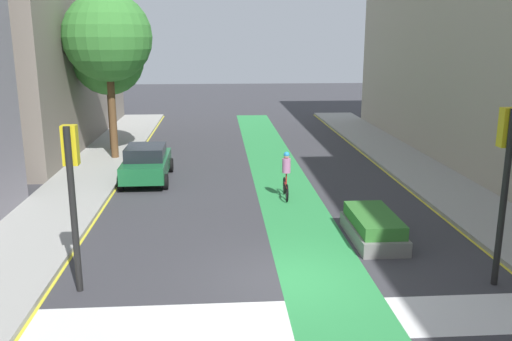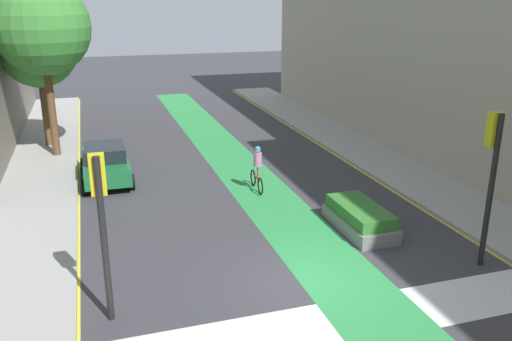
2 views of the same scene
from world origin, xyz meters
The scene contains 11 objects.
ground_plane centered at (0.00, 0.00, 0.00)m, with size 120.00×120.00×0.00m, color #38383D.
bike_lane_paint centered at (0.96, 0.00, 0.00)m, with size 2.40×60.00×0.01m, color #2D8C47.
crosswalk_band centered at (0.00, -2.00, 0.00)m, with size 12.00×1.80×0.01m, color silver.
curb_stripe_left centered at (-6.00, 0.00, 0.01)m, with size 0.16×60.00×0.01m, color yellow.
traffic_signal_near_right centered at (5.17, -0.46, 3.11)m, with size 0.35×0.52×4.45m.
traffic_signal_near_left centered at (-5.20, -0.07, 2.87)m, with size 0.35×0.52×4.09m.
car_green_left_far centered at (-4.84, 10.26, 0.80)m, with size 2.05×4.22×1.57m.
cyclist_in_lane centered at (0.84, 7.23, 0.97)m, with size 0.32×1.73×1.86m.
street_tree_near centered at (-6.96, 14.46, 6.05)m, with size 4.28×4.28×8.06m.
street_tree_far centered at (-7.40, 16.49, 4.93)m, with size 3.73×3.73×6.67m.
median_planter centered at (2.96, 2.65, 0.40)m, with size 1.39×2.99×0.85m.
Camera 1 is at (-1.74, -12.64, 6.08)m, focal length 37.79 mm.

